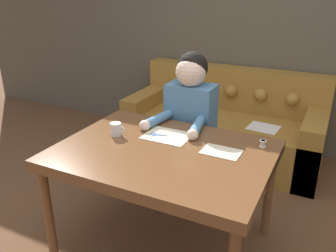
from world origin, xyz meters
TOP-DOWN VIEW (x-y plane):
  - wall_back at (0.00, 2.07)m, footprint 8.00×0.06m
  - dining_table at (-0.12, 0.09)m, footprint 1.34×0.99m
  - couch at (-0.20, 1.64)m, footprint 1.94×0.87m
  - person at (-0.20, 0.71)m, footprint 0.45×0.59m
  - pattern_paper_main at (-0.19, 0.29)m, footprint 0.32×0.25m
  - pattern_paper_offcut at (0.22, 0.22)m, footprint 0.24×0.17m
  - scissors at (-0.25, 0.28)m, footprint 0.22×0.11m
  - mug at (-0.51, 0.15)m, footprint 0.11×0.08m
  - thread_spool at (0.43, 0.42)m, footprint 0.04×0.04m

SIDE VIEW (x-z plane):
  - couch at x=-0.20m, z-range -0.13..0.75m
  - person at x=-0.20m, z-range 0.03..1.27m
  - dining_table at x=-0.12m, z-range 0.30..1.04m
  - pattern_paper_main at x=-0.19m, z-range 0.74..0.74m
  - pattern_paper_offcut at x=0.22m, z-range 0.74..0.74m
  - scissors at x=-0.25m, z-range 0.74..0.74m
  - thread_spool at x=0.43m, z-range 0.74..0.78m
  - mug at x=-0.51m, z-range 0.74..0.83m
  - wall_back at x=0.00m, z-range 0.00..2.60m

